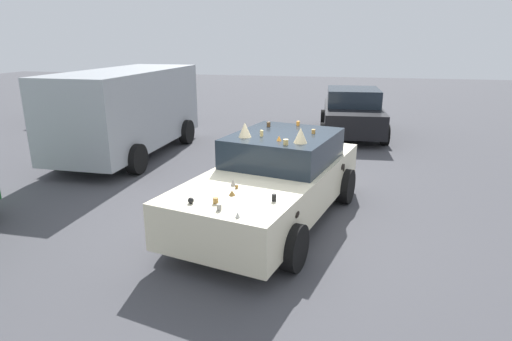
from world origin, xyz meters
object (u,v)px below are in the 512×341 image
parked_sedan_row_back_center (86,99)px  parked_sedan_near_left (142,108)px  parked_sedan_far_left (352,112)px  art_car_decorated (275,179)px  parked_van_far_right (128,109)px

parked_sedan_row_back_center → parked_sedan_near_left: 3.84m
parked_sedan_row_back_center → parked_sedan_near_left: bearing=52.9°
parked_sedan_row_back_center → parked_sedan_near_left: (-1.80, -3.39, 0.03)m
parked_sedan_far_left → art_car_decorated: bearing=-13.4°
parked_sedan_near_left → parked_sedan_far_left: parked_sedan_far_left is taller
art_car_decorated → parked_van_far_right: 5.80m
parked_sedan_row_back_center → parked_van_far_right: bearing=32.9°
parked_van_far_right → parked_sedan_row_back_center: parked_van_far_right is taller
parked_van_far_right → art_car_decorated: bearing=53.5°
parked_van_far_right → parked_sedan_row_back_center: size_ratio=1.20×
art_car_decorated → parked_van_far_right: parked_van_far_right is taller
parked_van_far_right → parked_sedan_near_left: bearing=-157.7°
parked_sedan_row_back_center → parked_sedan_far_left: 10.76m
art_car_decorated → parked_sedan_far_left: (7.39, -1.29, 0.01)m
art_car_decorated → parked_van_far_right: bearing=-113.8°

